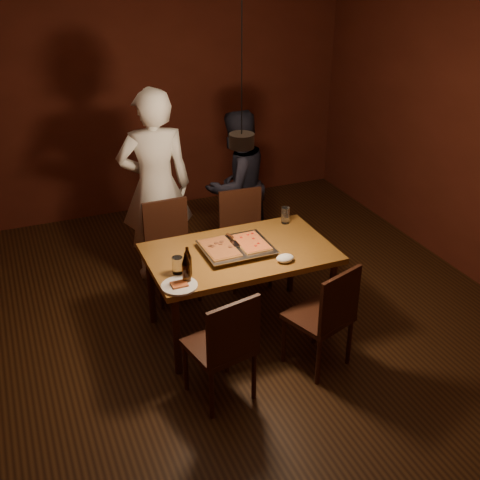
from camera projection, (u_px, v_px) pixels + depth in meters
name	position (u px, v px, depth m)	size (l,w,h in m)	color
room_shell	(242.00, 187.00, 4.38)	(6.00, 6.00, 6.00)	#3A2210
dining_table	(240.00, 259.00, 4.91)	(1.50, 0.90, 0.75)	#966126
chair_far_left	(170.00, 240.00, 5.50)	(0.43, 0.43, 0.49)	#38190F
chair_far_right	(244.00, 228.00, 5.72)	(0.45, 0.45, 0.49)	#38190F
chair_near_left	(225.00, 340.00, 4.16)	(0.50, 0.50, 0.49)	#38190F
chair_near_right	(328.00, 310.00, 4.49)	(0.53, 0.53, 0.49)	#38190F
pizza_tray	(236.00, 249.00, 4.85)	(0.55, 0.45, 0.05)	silver
pizza_meat	(219.00, 248.00, 4.80)	(0.24, 0.38, 0.02)	maroon
pizza_cheese	(251.00, 242.00, 4.88)	(0.23, 0.36, 0.02)	gold
spatula	(236.00, 244.00, 4.85)	(0.09, 0.24, 0.04)	silver
beer_bottle_a	(186.00, 268.00, 4.38)	(0.06, 0.06, 0.24)	black
beer_bottle_b	(188.00, 261.00, 4.48)	(0.06, 0.06, 0.24)	black
water_glass_left	(177.00, 265.00, 4.53)	(0.08, 0.08, 0.13)	silver
water_glass_right	(285.00, 215.00, 5.30)	(0.07, 0.07, 0.15)	silver
plate_slice	(179.00, 286.00, 4.38)	(0.27, 0.27, 0.03)	white
napkin	(285.00, 258.00, 4.70)	(0.14, 0.11, 0.06)	white
diner_white	(156.00, 187.00, 5.60)	(0.68, 0.45, 1.87)	white
diner_dark	(236.00, 185.00, 6.09)	(0.74, 0.58, 1.53)	black
pendant_lamp	(242.00, 139.00, 4.21)	(0.18, 0.18, 1.10)	black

